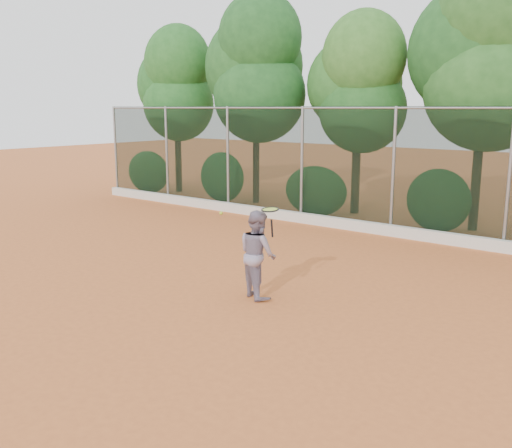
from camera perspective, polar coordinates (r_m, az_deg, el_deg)
The scene contains 7 objects.
ground at distance 10.62m, azimuth -3.40°, elevation -7.48°, with size 80.00×80.00×0.00m, color #CD6830.
concrete_curb at distance 16.12m, azimuth 13.02°, elevation -0.58°, with size 24.00×0.20×0.30m, color silver.
tennis_player at distance 10.50m, azimuth 0.18°, elevation -3.02°, with size 0.79×0.62×1.63m, color gray.
chainlink_fence at distance 16.01m, azimuth 13.58°, elevation 5.51°, with size 24.09×0.09×3.50m.
foliage_backdrop at distance 17.99m, azimuth 15.13°, elevation 14.19°, with size 23.70×3.63×7.55m.
tennis_racket at distance 10.12m, azimuth 1.43°, elevation 1.24°, with size 0.34×0.34×0.55m.
tennis_ball_in_flight at distance 10.63m, azimuth -3.51°, elevation 1.10°, with size 0.07×0.07×0.07m.
Camera 1 is at (6.74, -7.44, 3.46)m, focal length 40.00 mm.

